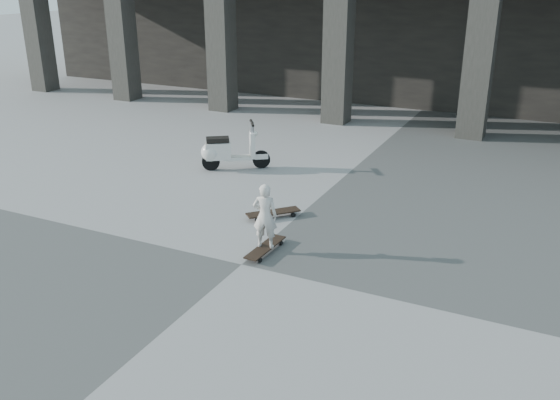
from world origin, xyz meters
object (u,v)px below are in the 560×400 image
at_px(longboard, 265,248).
at_px(skateboard_spare, 273,213).
at_px(child, 265,216).
at_px(scooter, 224,151).

relative_size(longboard, skateboard_spare, 1.12).
bearing_deg(child, longboard, -118.49).
distance_m(child, scooter, 4.01).
distance_m(skateboard_spare, scooter, 2.80).
xyz_separation_m(skateboard_spare, child, (0.47, -1.23, 0.50)).
distance_m(longboard, scooter, 4.02).
bearing_deg(longboard, child, 168.39).
bearing_deg(longboard, scooter, 41.73).
height_order(child, scooter, child).
bearing_deg(child, scooter, -65.15).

